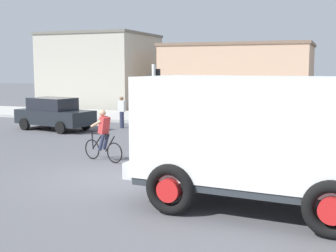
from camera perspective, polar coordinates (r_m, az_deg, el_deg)
name	(u,v)px	position (r m, az deg, el deg)	size (l,w,h in m)	color
ground_plane	(109,177)	(12.88, -7.54, -6.49)	(120.00, 120.00, 0.00)	#56565B
sidewalk_far	(225,121)	(25.70, 7.25, 0.70)	(80.00, 5.00, 0.16)	#ADADA8
truck_foreground	(260,133)	(9.94, 11.65, -0.94)	(5.57, 3.10, 2.90)	white
cyclist	(103,135)	(14.91, -8.29, -1.20)	(1.67, 0.64, 1.72)	black
traffic_light_pole	(155,99)	(14.52, -1.71, 3.42)	(0.24, 0.43, 3.20)	red
car_red_near	(54,114)	(22.91, -14.32, 1.55)	(4.25, 2.43, 1.60)	#1E2328
pedestrian_near_kerb	(122,112)	(22.97, -5.93, 1.84)	(0.34, 0.22, 1.62)	#2D334C
building_corner_left	(101,70)	(36.25, -8.51, 7.05)	(7.77, 7.18, 5.72)	#B2AD9E
building_mid_block	(238,77)	(32.68, 8.90, 6.16)	(10.30, 6.35, 4.75)	tan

